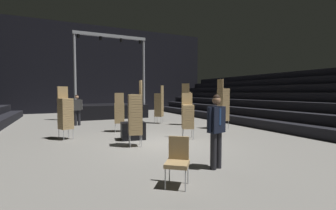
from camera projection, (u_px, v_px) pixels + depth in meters
ground_plane at (159, 145)px, 8.26m from camera, size 22.00×30.00×0.10m
arena_end_wall at (97, 69)px, 21.59m from camera, size 22.00×0.30×8.00m
bleacher_bank_right at (293, 97)px, 12.62m from camera, size 5.25×24.00×3.15m
stage_riser at (108, 109)px, 16.90m from camera, size 5.08×3.29×5.68m
man_with_tie at (216, 127)px, 5.46m from camera, size 0.57×0.31×1.77m
chair_stack_front_left at (159, 104)px, 13.52m from camera, size 0.62×0.62×2.22m
chair_stack_front_right at (223, 104)px, 11.50m from camera, size 0.46×0.46×2.48m
chair_stack_mid_left at (135, 113)px, 7.76m from camera, size 0.51×0.51×2.22m
chair_stack_mid_right at (119, 112)px, 10.66m from camera, size 0.52×0.52×1.79m
chair_stack_mid_centre at (65, 113)px, 8.91m from camera, size 0.59×0.59×2.05m
chair_stack_rear_left at (188, 116)px, 9.05m from camera, size 0.57×0.57×1.79m
chair_stack_rear_right at (186, 104)px, 12.87m from camera, size 0.62×0.62×2.31m
crew_worker_near_stage at (77, 108)px, 12.65m from camera, size 0.57×0.27×1.70m
equipment_road_case at (133, 131)px, 8.93m from camera, size 0.97×0.71×0.67m
loose_chair_near_man at (178, 158)px, 4.50m from camera, size 0.62×0.62×0.95m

